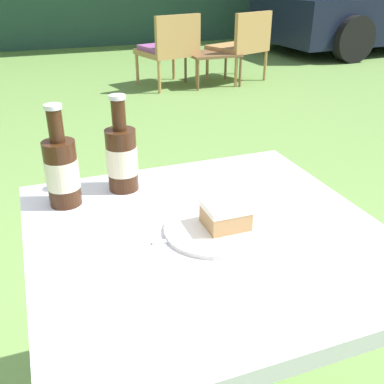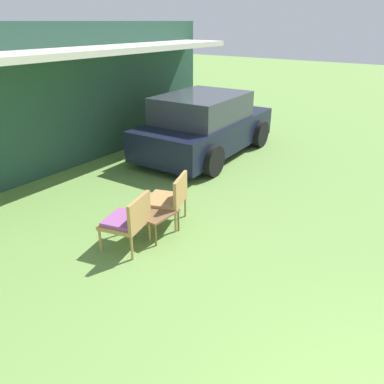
{
  "view_description": "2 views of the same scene",
  "coord_description": "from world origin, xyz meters",
  "px_view_note": "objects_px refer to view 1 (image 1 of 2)",
  "views": [
    {
      "loc": [
        -0.33,
        -0.78,
        1.28
      ],
      "look_at": [
        0.0,
        0.1,
        0.81
      ],
      "focal_mm": 42.0,
      "sensor_mm": 36.0,
      "label": 1
    },
    {
      "loc": [
        -1.91,
        0.9,
        2.99
      ],
      "look_at": [
        1.79,
        3.58,
        0.9
      ],
      "focal_mm": 35.0,
      "sensor_mm": 36.0,
      "label": 2
    }
  ],
  "objects_px": {
    "parked_car": "(374,6)",
    "wicker_chair_cushioned": "(169,47)",
    "wicker_chair_plain": "(242,43)",
    "patio_table": "(207,262)",
    "cola_bottle_near": "(122,157)",
    "cola_bottle_far": "(62,170)",
    "garden_side_table": "(213,56)",
    "cake_on_plate": "(219,223)"
  },
  "relations": [
    {
      "from": "wicker_chair_plain",
      "to": "cola_bottle_far",
      "type": "relative_size",
      "value": 3.29
    },
    {
      "from": "wicker_chair_cushioned",
      "to": "cola_bottle_far",
      "type": "xyz_separation_m",
      "value": [
        -1.57,
        -4.09,
        0.39
      ]
    },
    {
      "from": "wicker_chair_plain",
      "to": "patio_table",
      "type": "bearing_deg",
      "value": 42.57
    },
    {
      "from": "patio_table",
      "to": "garden_side_table",
      "type": "bearing_deg",
      "value": 67.01
    },
    {
      "from": "wicker_chair_plain",
      "to": "cola_bottle_near",
      "type": "xyz_separation_m",
      "value": [
        -2.34,
        -4.04,
        0.39
      ]
    },
    {
      "from": "parked_car",
      "to": "wicker_chair_cushioned",
      "type": "relative_size",
      "value": 4.88
    },
    {
      "from": "garden_side_table",
      "to": "cola_bottle_far",
      "type": "relative_size",
      "value": 2.35
    },
    {
      "from": "patio_table",
      "to": "cola_bottle_near",
      "type": "xyz_separation_m",
      "value": [
        -0.13,
        0.28,
        0.17
      ]
    },
    {
      "from": "wicker_chair_cushioned",
      "to": "wicker_chair_plain",
      "type": "xyz_separation_m",
      "value": [
        0.92,
        -0.02,
        0.0
      ]
    },
    {
      "from": "cake_on_plate",
      "to": "cola_bottle_near",
      "type": "distance_m",
      "value": 0.33
    },
    {
      "from": "wicker_chair_cushioned",
      "to": "parked_car",
      "type": "bearing_deg",
      "value": -174.87
    },
    {
      "from": "wicker_chair_cushioned",
      "to": "cola_bottle_near",
      "type": "xyz_separation_m",
      "value": [
        -1.42,
        -4.06,
        0.39
      ]
    },
    {
      "from": "wicker_chair_cushioned",
      "to": "patio_table",
      "type": "height_order",
      "value": "wicker_chair_cushioned"
    },
    {
      "from": "garden_side_table",
      "to": "cake_on_plate",
      "type": "height_order",
      "value": "cake_on_plate"
    },
    {
      "from": "wicker_chair_cushioned",
      "to": "cola_bottle_far",
      "type": "relative_size",
      "value": 3.29
    },
    {
      "from": "wicker_chair_plain",
      "to": "patio_table",
      "type": "distance_m",
      "value": 4.86
    },
    {
      "from": "wicker_chair_cushioned",
      "to": "wicker_chair_plain",
      "type": "distance_m",
      "value": 0.92
    },
    {
      "from": "garden_side_table",
      "to": "cola_bottle_far",
      "type": "distance_m",
      "value": 4.56
    },
    {
      "from": "garden_side_table",
      "to": "cola_bottle_far",
      "type": "bearing_deg",
      "value": -117.44
    },
    {
      "from": "cake_on_plate",
      "to": "garden_side_table",
      "type": "bearing_deg",
      "value": 67.32
    },
    {
      "from": "patio_table",
      "to": "cake_on_plate",
      "type": "bearing_deg",
      "value": -14.31
    },
    {
      "from": "cake_on_plate",
      "to": "wicker_chair_plain",
      "type": "bearing_deg",
      "value": 63.08
    },
    {
      "from": "parked_car",
      "to": "wicker_chair_plain",
      "type": "distance_m",
      "value": 3.54
    },
    {
      "from": "parked_car",
      "to": "wicker_chair_cushioned",
      "type": "xyz_separation_m",
      "value": [
        -4.12,
        -1.5,
        -0.24
      ]
    },
    {
      "from": "patio_table",
      "to": "cola_bottle_far",
      "type": "xyz_separation_m",
      "value": [
        -0.28,
        0.24,
        0.17
      ]
    },
    {
      "from": "wicker_chair_plain",
      "to": "cola_bottle_far",
      "type": "distance_m",
      "value": 4.79
    },
    {
      "from": "wicker_chair_cushioned",
      "to": "cola_bottle_near",
      "type": "distance_m",
      "value": 4.32
    },
    {
      "from": "patio_table",
      "to": "cola_bottle_near",
      "type": "bearing_deg",
      "value": 114.57
    },
    {
      "from": "parked_car",
      "to": "garden_side_table",
      "type": "relative_size",
      "value": 6.83
    },
    {
      "from": "cola_bottle_far",
      "to": "cola_bottle_near",
      "type": "bearing_deg",
      "value": 11.97
    },
    {
      "from": "wicker_chair_cushioned",
      "to": "cola_bottle_far",
      "type": "height_order",
      "value": "cola_bottle_far"
    },
    {
      "from": "wicker_chair_cushioned",
      "to": "cake_on_plate",
      "type": "xyz_separation_m",
      "value": [
        -1.27,
        -4.34,
        0.32
      ]
    },
    {
      "from": "patio_table",
      "to": "wicker_chair_cushioned",
      "type": "bearing_deg",
      "value": 73.38
    },
    {
      "from": "garden_side_table",
      "to": "cake_on_plate",
      "type": "xyz_separation_m",
      "value": [
        -1.79,
        -4.27,
        0.44
      ]
    },
    {
      "from": "wicker_chair_plain",
      "to": "garden_side_table",
      "type": "xyz_separation_m",
      "value": [
        -0.41,
        -0.05,
        -0.12
      ]
    },
    {
      "from": "parked_car",
      "to": "patio_table",
      "type": "height_order",
      "value": "parked_car"
    },
    {
      "from": "cake_on_plate",
      "to": "cola_bottle_far",
      "type": "distance_m",
      "value": 0.4
    },
    {
      "from": "parked_car",
      "to": "wicker_chair_cushioned",
      "type": "bearing_deg",
      "value": -163.08
    },
    {
      "from": "parked_car",
      "to": "wicker_chair_plain",
      "type": "bearing_deg",
      "value": -157.63
    },
    {
      "from": "cola_bottle_near",
      "to": "cola_bottle_far",
      "type": "relative_size",
      "value": 1.0
    },
    {
      "from": "cola_bottle_near",
      "to": "cola_bottle_far",
      "type": "xyz_separation_m",
      "value": [
        -0.15,
        -0.03,
        0.0
      ]
    },
    {
      "from": "cake_on_plate",
      "to": "cola_bottle_far",
      "type": "bearing_deg",
      "value": 140.52
    }
  ]
}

